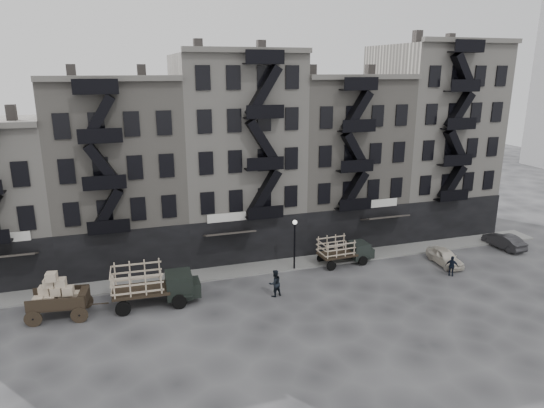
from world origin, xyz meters
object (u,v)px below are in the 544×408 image
object	(u,v)px
stake_truck_west	(153,282)
policeman	(452,266)
car_east	(445,257)
car_far	(504,241)
pedestrian_mid	(275,283)
stake_truck_east	(344,249)
wagon	(56,292)

from	to	relation	value
stake_truck_west	policeman	xyz separation A→B (m)	(22.80, -2.25, -0.86)
stake_truck_west	policeman	world-z (taller)	stake_truck_west
car_east	car_far	bearing A→B (deg)	15.21
pedestrian_mid	car_far	bearing A→B (deg)	170.33
car_east	pedestrian_mid	distance (m)	15.46
car_east	stake_truck_east	bearing A→B (deg)	165.01
stake_truck_west	car_far	world-z (taller)	stake_truck_west
stake_truck_east	wagon	bearing A→B (deg)	-175.94
stake_truck_east	pedestrian_mid	bearing A→B (deg)	-154.62
policeman	wagon	bearing A→B (deg)	38.88
stake_truck_west	stake_truck_east	xyz separation A→B (m)	(15.80, 2.61, -0.34)
car_far	car_east	bearing A→B (deg)	8.48
pedestrian_mid	wagon	bearing A→B (deg)	-22.00
wagon	pedestrian_mid	bearing A→B (deg)	1.95
car_east	policeman	world-z (taller)	policeman
stake_truck_east	car_far	size ratio (longest dim) A/B	1.17
pedestrian_mid	car_east	bearing A→B (deg)	168.02
pedestrian_mid	stake_truck_west	bearing A→B (deg)	-25.86
policeman	stake_truck_east	bearing A→B (deg)	8.51
stake_truck_west	pedestrian_mid	bearing A→B (deg)	-7.08
wagon	car_east	bearing A→B (deg)	7.10
wagon	stake_truck_east	size ratio (longest dim) A/B	0.86
wagon	stake_truck_west	size ratio (longest dim) A/B	0.69
car_far	stake_truck_west	bearing A→B (deg)	-0.51
wagon	pedestrian_mid	world-z (taller)	wagon
wagon	car_east	world-z (taller)	wagon
car_east	wagon	bearing A→B (deg)	-176.63
stake_truck_east	car_east	bearing A→B (deg)	-21.19
wagon	policeman	size ratio (longest dim) A/B	2.48
wagon	car_east	size ratio (longest dim) A/B	1.06
stake_truck_east	car_east	world-z (taller)	stake_truck_east
car_far	pedestrian_mid	world-z (taller)	pedestrian_mid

